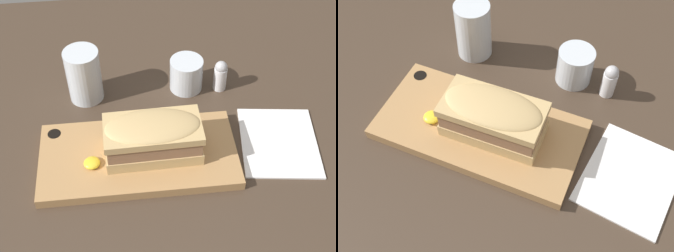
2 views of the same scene
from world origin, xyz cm
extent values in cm
cube|color=#423326|center=(0.00, 0.00, 1.00)|extent=(187.70, 105.81, 2.00)
cube|color=tan|center=(2.75, -5.30, 3.02)|extent=(37.42, 18.37, 2.04)
cylinder|color=black|center=(-13.39, 1.31, 3.58)|extent=(2.57, 2.57, 1.02)
cube|color=tan|center=(5.63, -5.27, 5.30)|extent=(18.00, 9.38, 2.52)
cube|color=#936B4C|center=(5.63, -5.27, 8.05)|extent=(17.28, 9.01, 2.98)
cube|color=tan|center=(5.63, -5.27, 10.30)|extent=(18.00, 9.38, 1.51)
ellipsoid|color=tan|center=(5.63, -5.27, 10.93)|extent=(17.64, 9.19, 2.27)
ellipsoid|color=yellow|center=(-5.94, -7.31, 4.65)|extent=(3.04, 3.04, 1.22)
cylinder|color=silver|center=(-7.23, 13.64, 7.98)|extent=(7.29, 7.29, 11.96)
cylinder|color=silver|center=(-7.23, 13.64, 4.89)|extent=(6.41, 6.41, 5.38)
cylinder|color=silver|center=(14.54, 14.25, 5.67)|extent=(7.16, 7.16, 7.34)
cylinder|color=#470A14|center=(14.54, 14.25, 5.07)|extent=(6.44, 6.44, 5.74)
cube|color=white|center=(30.69, -4.07, 2.20)|extent=(17.04, 19.73, 0.40)
cylinder|color=white|center=(21.85, 13.10, 4.74)|extent=(2.83, 2.83, 5.47)
sphere|color=#B7B7BC|center=(21.85, 13.10, 7.97)|extent=(2.69, 2.69, 2.69)
camera|label=1|loc=(2.14, -62.14, 72.32)|focal=50.00mm
camera|label=2|loc=(24.59, -44.57, 66.29)|focal=45.00mm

